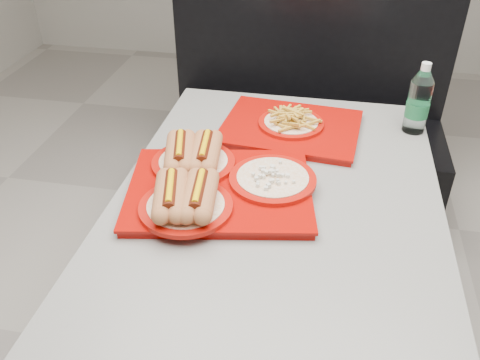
% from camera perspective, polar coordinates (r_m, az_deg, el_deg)
% --- Properties ---
extents(diner_table, '(0.92, 1.42, 0.75)m').
position_cam_1_polar(diner_table, '(1.49, 3.76, -7.96)').
color(diner_table, black).
rests_on(diner_table, ground).
extents(booth_bench, '(1.30, 0.57, 1.35)m').
position_cam_1_polar(booth_bench, '(2.49, 6.99, 5.74)').
color(booth_bench, black).
rests_on(booth_bench, ground).
extents(tray_near, '(0.56, 0.48, 0.11)m').
position_cam_1_polar(tray_near, '(1.41, -3.18, -0.20)').
color(tray_near, '#960904').
rests_on(tray_near, diner_table).
extents(tray_far, '(0.48, 0.39, 0.09)m').
position_cam_1_polar(tray_far, '(1.73, 5.74, 6.19)').
color(tray_far, '#960904').
rests_on(tray_far, diner_table).
extents(water_bottle, '(0.08, 0.08, 0.24)m').
position_cam_1_polar(water_bottle, '(1.79, 19.40, 8.22)').
color(water_bottle, silver).
rests_on(water_bottle, diner_table).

